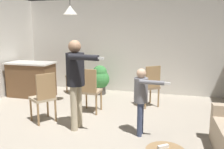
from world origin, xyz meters
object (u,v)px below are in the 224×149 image
(potted_plant_corner, at_px, (100,78))
(person_adult, at_px, (76,75))
(person_child, at_px, (141,94))
(spare_remote_on_table, at_px, (163,147))
(dining_chair_spare, at_px, (44,96))
(dining_chair_near_wall, at_px, (75,75))
(dining_chair_centre_back, at_px, (90,89))
(kitchen_counter, at_px, (31,79))
(dining_chair_by_counter, at_px, (150,84))

(potted_plant_corner, bearing_deg, person_adult, -81.20)
(person_child, relative_size, spare_remote_on_table, 9.10)
(dining_chair_spare, bearing_deg, dining_chair_near_wall, 42.60)
(dining_chair_centre_back, height_order, dining_chair_spare, same)
(spare_remote_on_table, bearing_deg, person_child, 108.52)
(dining_chair_spare, bearing_deg, spare_remote_on_table, -87.14)
(dining_chair_spare, bearing_deg, dining_chair_centre_back, -7.72)
(kitchen_counter, distance_m, person_child, 3.68)
(dining_chair_centre_back, bearing_deg, dining_chair_spare, -133.26)
(dining_chair_near_wall, relative_size, dining_chair_spare, 1.00)
(dining_chair_centre_back, height_order, potted_plant_corner, dining_chair_centre_back)
(person_child, xyz_separation_m, spare_remote_on_table, (0.47, -1.39, -0.20))
(dining_chair_by_counter, relative_size, potted_plant_corner, 1.20)
(person_child, bearing_deg, dining_chair_spare, -89.61)
(dining_chair_centre_back, bearing_deg, kitchen_counter, 156.62)
(potted_plant_corner, bearing_deg, dining_chair_centre_back, -79.35)
(dining_chair_spare, xyz_separation_m, spare_remote_on_table, (2.40, -1.46, -0.01))
(dining_chair_near_wall, xyz_separation_m, dining_chair_centre_back, (1.00, -1.42, 0.00))
(person_adult, xyz_separation_m, dining_chair_by_counter, (1.13, 1.67, -0.47))
(person_child, bearing_deg, kitchen_counter, -114.07)
(dining_chair_by_counter, xyz_separation_m, dining_chair_spare, (-1.89, -1.54, 0.00))
(person_child, height_order, dining_chair_by_counter, person_child)
(person_adult, distance_m, dining_chair_centre_back, 1.00)
(person_child, height_order, spare_remote_on_table, person_child)
(dining_chair_near_wall, bearing_deg, dining_chair_by_counter, -60.05)
(spare_remote_on_table, bearing_deg, kitchen_counter, 141.15)
(dining_chair_near_wall, bearing_deg, spare_remote_on_table, -97.27)
(potted_plant_corner, bearing_deg, dining_chair_near_wall, -169.90)
(kitchen_counter, height_order, dining_chair_spare, dining_chair_spare)
(dining_chair_by_counter, relative_size, spare_remote_on_table, 7.69)
(dining_chair_spare, distance_m, spare_remote_on_table, 2.81)
(kitchen_counter, distance_m, person_adult, 2.76)
(person_adult, relative_size, dining_chair_centre_back, 1.64)
(person_child, distance_m, potted_plant_corner, 2.84)
(person_child, height_order, potted_plant_corner, person_child)
(person_adult, xyz_separation_m, dining_chair_centre_back, (-0.08, 0.87, -0.47))
(dining_chair_by_counter, distance_m, dining_chair_centre_back, 1.45)
(dining_chair_by_counter, distance_m, potted_plant_corner, 1.69)
(person_adult, distance_m, potted_plant_corner, 2.51)
(person_adult, height_order, dining_chair_by_counter, person_adult)
(person_adult, xyz_separation_m, potted_plant_corner, (-0.37, 2.42, -0.56))
(dining_chair_by_counter, xyz_separation_m, dining_chair_near_wall, (-2.21, 0.63, 0.00))
(person_child, bearing_deg, dining_chair_centre_back, -120.58)
(person_adult, relative_size, dining_chair_by_counter, 1.64)
(dining_chair_by_counter, bearing_deg, potted_plant_corner, 114.61)
(dining_chair_centre_back, xyz_separation_m, potted_plant_corner, (-0.29, 1.55, -0.09))
(dining_chair_near_wall, relative_size, dining_chair_centre_back, 1.00)
(dining_chair_centre_back, bearing_deg, spare_remote_on_table, -53.38)
(spare_remote_on_table, bearing_deg, dining_chair_centre_back, 128.03)
(dining_chair_by_counter, relative_size, dining_chair_centre_back, 1.00)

